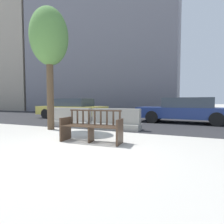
{
  "coord_description": "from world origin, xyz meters",
  "views": [
    {
      "loc": [
        2.23,
        -3.31,
        1.1
      ],
      "look_at": [
        -0.11,
        2.35,
        0.75
      ],
      "focal_mm": 28.0,
      "sensor_mm": 36.0,
      "label": 1
    }
  ],
  "objects_px": {
    "jersey_barrier_centre": "(116,121)",
    "car_sedan_far": "(184,110)",
    "street_tree": "(49,39)",
    "car_taxi_near": "(72,108)",
    "street_bench": "(91,128)",
    "jersey_barrier_left": "(71,119)"
  },
  "relations": [
    {
      "from": "street_bench",
      "to": "street_tree",
      "type": "xyz_separation_m",
      "value": [
        -2.59,
        1.32,
        3.18
      ]
    },
    {
      "from": "street_bench",
      "to": "car_sedan_far",
      "type": "height_order",
      "value": "car_sedan_far"
    },
    {
      "from": "jersey_barrier_centre",
      "to": "car_sedan_far",
      "type": "bearing_deg",
      "value": 53.46
    },
    {
      "from": "street_tree",
      "to": "jersey_barrier_left",
      "type": "bearing_deg",
      "value": 80.52
    },
    {
      "from": "jersey_barrier_centre",
      "to": "car_taxi_near",
      "type": "bearing_deg",
      "value": 143.87
    },
    {
      "from": "car_sedan_far",
      "to": "street_tree",
      "type": "bearing_deg",
      "value": -137.99
    },
    {
      "from": "street_tree",
      "to": "car_sedan_far",
      "type": "distance_m",
      "value": 7.25
    },
    {
      "from": "street_bench",
      "to": "jersey_barrier_left",
      "type": "xyz_separation_m",
      "value": [
        -2.41,
        2.41,
        -0.06
      ]
    },
    {
      "from": "jersey_barrier_centre",
      "to": "jersey_barrier_left",
      "type": "xyz_separation_m",
      "value": [
        -2.22,
        0.07,
        0.0
      ]
    },
    {
      "from": "jersey_barrier_centre",
      "to": "car_taxi_near",
      "type": "height_order",
      "value": "car_taxi_near"
    },
    {
      "from": "street_bench",
      "to": "jersey_barrier_left",
      "type": "distance_m",
      "value": 3.41
    },
    {
      "from": "street_tree",
      "to": "car_sedan_far",
      "type": "bearing_deg",
      "value": 42.01
    },
    {
      "from": "car_taxi_near",
      "to": "car_sedan_far",
      "type": "distance_m",
      "value": 6.96
    },
    {
      "from": "street_bench",
      "to": "car_sedan_far",
      "type": "xyz_separation_m",
      "value": [
        2.34,
        5.76,
        0.28
      ]
    },
    {
      "from": "jersey_barrier_left",
      "to": "street_tree",
      "type": "distance_m",
      "value": 3.42
    },
    {
      "from": "street_tree",
      "to": "street_bench",
      "type": "bearing_deg",
      "value": -26.89
    },
    {
      "from": "street_bench",
      "to": "jersey_barrier_centre",
      "type": "bearing_deg",
      "value": 94.68
    },
    {
      "from": "jersey_barrier_left",
      "to": "car_sedan_far",
      "type": "relative_size",
      "value": 0.42
    },
    {
      "from": "jersey_barrier_left",
      "to": "car_sedan_far",
      "type": "bearing_deg",
      "value": 35.2
    },
    {
      "from": "jersey_barrier_left",
      "to": "car_taxi_near",
      "type": "xyz_separation_m",
      "value": [
        -2.2,
        3.16,
        0.33
      ]
    },
    {
      "from": "street_bench",
      "to": "jersey_barrier_left",
      "type": "bearing_deg",
      "value": 135.04
    },
    {
      "from": "jersey_barrier_centre",
      "to": "street_tree",
      "type": "relative_size",
      "value": 0.42
    }
  ]
}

